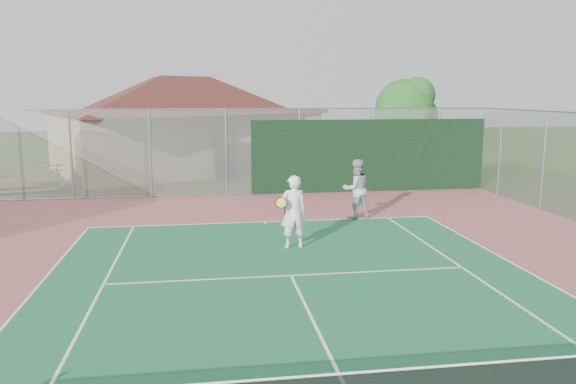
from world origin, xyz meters
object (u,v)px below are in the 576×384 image
object	(u,v)px
clubhouse	(183,114)
player_white_front	(293,212)
bleachers	(24,179)
tree	(406,110)
player_grey_back	(356,189)

from	to	relation	value
clubhouse	player_white_front	bearing A→B (deg)	-101.91
bleachers	tree	world-z (taller)	tree
bleachers	tree	size ratio (longest dim) A/B	0.64
clubhouse	bleachers	world-z (taller)	clubhouse
tree	player_white_front	world-z (taller)	tree
clubhouse	bleachers	bearing A→B (deg)	-159.22
player_white_front	tree	bearing A→B (deg)	-124.60
tree	player_grey_back	bearing A→B (deg)	-117.92
tree	player_grey_back	distance (m)	11.74
player_grey_back	player_white_front	bearing A→B (deg)	40.35
bleachers	tree	xyz separation A→B (m)	(17.88, 3.07, 2.70)
player_grey_back	clubhouse	bearing A→B (deg)	-76.72
bleachers	player_white_front	bearing A→B (deg)	-61.54
tree	player_white_front	distance (m)	15.82
clubhouse	bleachers	size ratio (longest dim) A/B	5.14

